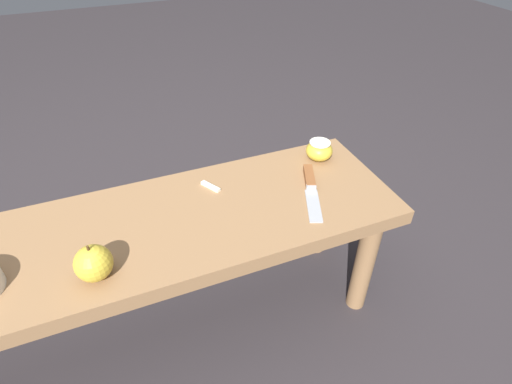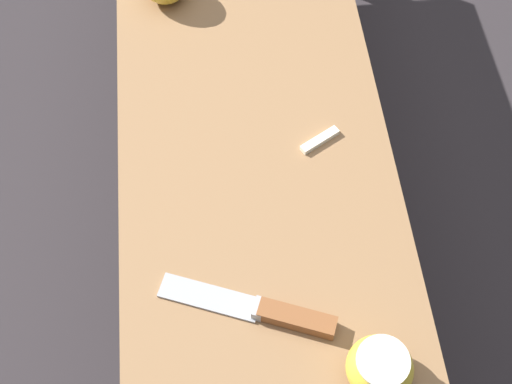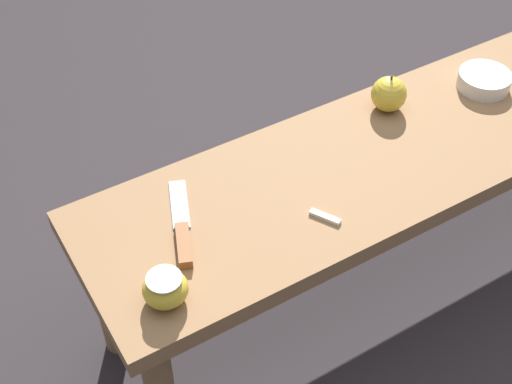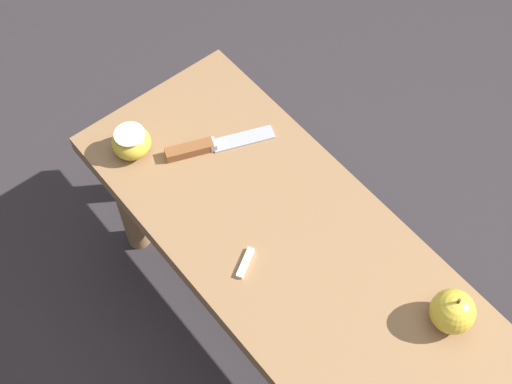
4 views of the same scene
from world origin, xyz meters
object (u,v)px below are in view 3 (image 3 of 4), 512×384
at_px(apple_whole, 389,94).
at_px(apple_cut, 165,289).
at_px(knife, 183,233).
at_px(wooden_bench, 389,168).
at_px(bowl, 484,81).

distance_m(apple_whole, apple_cut, 0.66).
xyz_separation_m(knife, apple_whole, (0.54, 0.10, 0.03)).
relative_size(wooden_bench, apple_cut, 17.50).
distance_m(knife, apple_cut, 0.14).
relative_size(wooden_bench, knife, 6.27).
distance_m(apple_whole, bowl, 0.24).
height_order(apple_cut, bowl, apple_cut).
distance_m(wooden_bench, bowl, 0.31).
relative_size(wooden_bench, apple_whole, 15.54).
bearing_deg(knife, apple_whole, -57.20).
bearing_deg(knife, wooden_bench, -68.52).
xyz_separation_m(wooden_bench, apple_whole, (0.07, 0.11, 0.10)).
xyz_separation_m(apple_whole, bowl, (0.23, -0.05, -0.02)).
height_order(wooden_bench, knife, knife).
relative_size(apple_whole, bowl, 0.74).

